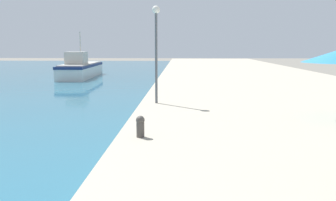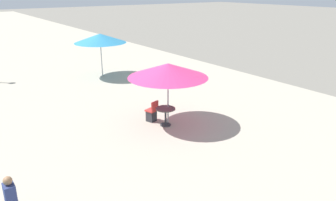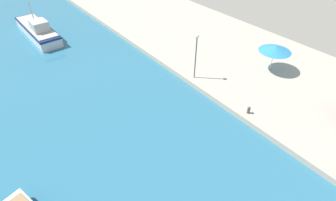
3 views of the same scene
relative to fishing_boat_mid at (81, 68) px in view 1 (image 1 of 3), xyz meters
The scene contains 4 objects.
quay_promenade 16.64m from the fishing_boat_mid, 10.94° to the right, with size 16.00×90.00×0.53m.
fishing_boat_mid is the anchor object (origin of this frame).
mooring_bollard 28.44m from the fishing_boat_mid, 71.41° to the right, with size 0.26×0.26×0.65m.
lamppost 22.33m from the fishing_boat_mid, 65.76° to the right, with size 0.36×0.36×4.56m.
Camera 1 is at (1.97, 2.26, 3.26)m, focal length 40.00 mm.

